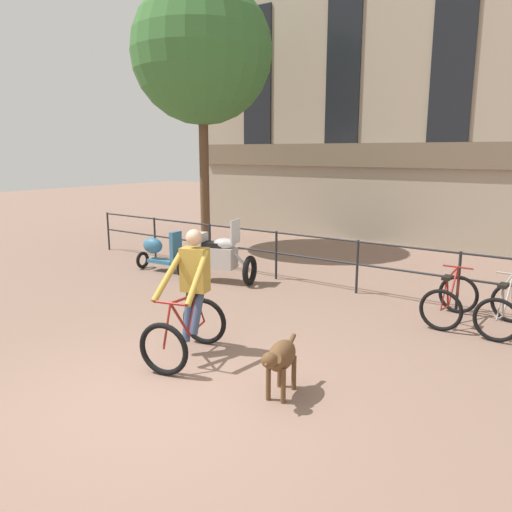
# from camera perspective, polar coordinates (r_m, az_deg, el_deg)

# --- Properties ---
(ground_plane) EXTENTS (60.00, 60.00, 0.00)m
(ground_plane) POSITION_cam_1_polar(r_m,az_deg,el_deg) (5.93, -10.95, -15.59)
(ground_plane) COLOR #846656
(canal_railing) EXTENTS (15.05, 0.05, 1.05)m
(canal_railing) POSITION_cam_1_polar(r_m,az_deg,el_deg) (9.78, 11.53, -0.18)
(canal_railing) COLOR #232326
(canal_railing) RESTS_ON ground_plane
(building_facade) EXTENTS (18.00, 0.72, 8.86)m
(building_facade) POSITION_cam_1_polar(r_m,az_deg,el_deg) (15.15, 21.70, 17.51)
(building_facade) COLOR gray
(building_facade) RESTS_ON ground_plane
(cyclist_with_bike) EXTENTS (0.96, 1.30, 1.70)m
(cyclist_with_bike) POSITION_cam_1_polar(r_m,az_deg,el_deg) (6.72, -7.61, -5.08)
(cyclist_with_bike) COLOR black
(cyclist_with_bike) RESTS_ON ground_plane
(dog) EXTENTS (0.38, 0.91, 0.65)m
(dog) POSITION_cam_1_polar(r_m,az_deg,el_deg) (5.67, 2.79, -11.54)
(dog) COLOR brown
(dog) RESTS_ON ground_plane
(parked_motorcycle) EXTENTS (1.73, 1.02, 1.35)m
(parked_motorcycle) POSITION_cam_1_polar(r_m,az_deg,el_deg) (10.50, -4.61, 0.03)
(parked_motorcycle) COLOR black
(parked_motorcycle) RESTS_ON ground_plane
(parked_bicycle_near_lamp) EXTENTS (0.67, 1.11, 0.86)m
(parked_bicycle_near_lamp) POSITION_cam_1_polar(r_m,az_deg,el_deg) (8.66, 21.29, -4.73)
(parked_bicycle_near_lamp) COLOR black
(parked_bicycle_near_lamp) RESTS_ON ground_plane
(parked_bicycle_mid_left) EXTENTS (0.70, 1.13, 0.86)m
(parked_bicycle_mid_left) POSITION_cam_1_polar(r_m,az_deg,el_deg) (8.51, 26.57, -5.47)
(parked_bicycle_mid_left) COLOR black
(parked_bicycle_mid_left) RESTS_ON ground_plane
(parked_scooter) EXTENTS (1.31, 0.51, 0.96)m
(parked_scooter) POSITION_cam_1_polar(r_m,az_deg,el_deg) (11.63, -10.89, 0.50)
(parked_scooter) COLOR black
(parked_scooter) RESTS_ON ground_plane
(tree_canalside_left) EXTENTS (3.75, 3.75, 7.15)m
(tree_canalside_left) POSITION_cam_1_polar(r_m,az_deg,el_deg) (14.32, -6.21, 22.07)
(tree_canalside_left) COLOR brown
(tree_canalside_left) RESTS_ON ground_plane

